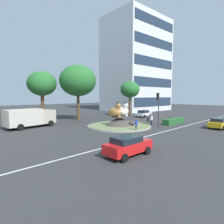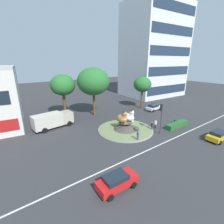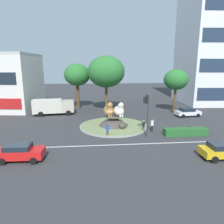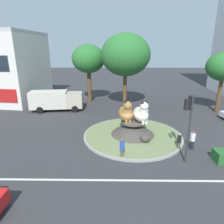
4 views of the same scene
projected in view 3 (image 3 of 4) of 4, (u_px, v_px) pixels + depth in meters
name	position (u px, v px, depth m)	size (l,w,h in m)	color
ground_plane	(114.00, 127.00, 29.43)	(160.00, 160.00, 0.00)	#333335
lane_centreline	(120.00, 145.00, 22.61)	(112.00, 0.20, 0.01)	silver
roundabout_island	(114.00, 123.00, 29.29)	(9.73, 9.73, 1.57)	gray
cat_statue_tabby	(109.00, 110.00, 28.90)	(1.84, 2.50, 2.36)	#9E703D
cat_statue_white	(119.00, 110.00, 28.90)	(1.99, 2.66, 2.32)	silver
traffic_light_mast	(147.00, 107.00, 24.50)	(0.71, 0.61, 5.18)	#2D2D33
clipped_hedge_strip	(185.00, 132.00, 25.66)	(5.46, 1.20, 0.90)	#235B28
broadleaf_tree_behind_island	(77.00, 75.00, 40.60)	(5.16, 5.16, 9.13)	brown
second_tree_near_tower	(176.00, 80.00, 37.16)	(4.42, 4.42, 8.08)	brown
third_tree_left	(106.00, 72.00, 37.92)	(6.90, 6.90, 10.53)	brown
pedestrian_black_shirt	(144.00, 126.00, 26.84)	(0.32, 0.32, 1.59)	brown
pedestrian_white_shirt	(152.00, 125.00, 27.15)	(0.39, 0.39, 1.71)	black
pedestrian_blue_shirt	(107.00, 130.00, 24.96)	(0.37, 0.37, 1.72)	brown
sedan_on_far_lane	(20.00, 152.00, 18.63)	(4.17, 2.05, 1.56)	red
hatchback_near_shophouse	(224.00, 150.00, 19.12)	(4.53, 2.10, 1.50)	gold
parked_car_right	(188.00, 112.00, 35.46)	(4.36, 2.33, 1.49)	silver
delivery_box_truck	(53.00, 106.00, 36.58)	(7.36, 3.31, 2.80)	#B7AD99
litter_bin	(190.00, 129.00, 26.92)	(0.56, 0.56, 0.90)	#2D4233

